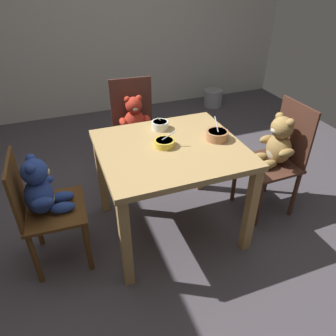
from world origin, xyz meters
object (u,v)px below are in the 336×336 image
at_px(porridge_bowl_yellow_center, 164,143).
at_px(porridge_bowl_white_far_center, 160,125).
at_px(teddy_chair_near_left, 42,197).
at_px(porridge_bowl_terracotta_near_right, 217,135).
at_px(teddy_chair_far_center, 135,123).
at_px(metal_pail, 213,98).
at_px(dining_table, 170,160).
at_px(teddy_chair_near_right, 277,149).

xyz_separation_m(porridge_bowl_yellow_center, porridge_bowl_white_far_center, (0.06, 0.26, 0.01)).
relative_size(teddy_chair_near_left, porridge_bowl_terracotta_near_right, 5.05).
xyz_separation_m(teddy_chair_far_center, porridge_bowl_terracotta_near_right, (0.38, -0.84, 0.22)).
xyz_separation_m(porridge_bowl_terracotta_near_right, metal_pail, (1.13, 2.17, -0.66)).
distance_m(porridge_bowl_yellow_center, metal_pail, 2.69).
bearing_deg(metal_pail, porridge_bowl_terracotta_near_right, -117.63).
bearing_deg(porridge_bowl_white_far_center, teddy_chair_far_center, 96.09).
height_order(dining_table, porridge_bowl_terracotta_near_right, porridge_bowl_terracotta_near_right).
relative_size(porridge_bowl_terracotta_near_right, porridge_bowl_yellow_center, 1.10).
xyz_separation_m(teddy_chair_near_left, porridge_bowl_yellow_center, (0.83, 0.04, 0.21)).
distance_m(teddy_chair_near_right, porridge_bowl_yellow_center, 0.93).
height_order(teddy_chair_near_left, porridge_bowl_terracotta_near_right, porridge_bowl_terracotta_near_right).
bearing_deg(metal_pail, porridge_bowl_white_far_center, -127.95).
bearing_deg(teddy_chair_near_right, porridge_bowl_white_far_center, -22.55).
bearing_deg(dining_table, porridge_bowl_terracotta_near_right, -2.81).
relative_size(dining_table, teddy_chair_near_right, 1.05).
bearing_deg(teddy_chair_far_center, porridge_bowl_white_far_center, 9.89).
bearing_deg(teddy_chair_near_right, porridge_bowl_yellow_center, -5.62).
distance_m(dining_table, teddy_chair_near_right, 0.88).
bearing_deg(porridge_bowl_yellow_center, teddy_chair_near_right, -3.97).
bearing_deg(porridge_bowl_terracotta_near_right, metal_pail, 62.37).
xyz_separation_m(teddy_chair_near_left, teddy_chair_far_center, (0.83, 0.84, -0.01)).
height_order(dining_table, metal_pail, dining_table).
distance_m(teddy_chair_near_left, teddy_chair_near_right, 1.74).
height_order(teddy_chair_near_right, porridge_bowl_yellow_center, teddy_chair_near_right).
bearing_deg(teddy_chair_near_left, dining_table, 3.51).
bearing_deg(dining_table, porridge_bowl_yellow_center, 151.59).
relative_size(porridge_bowl_yellow_center, metal_pail, 0.58).
bearing_deg(dining_table, porridge_bowl_white_far_center, 85.43).
xyz_separation_m(teddy_chair_near_right, porridge_bowl_white_far_center, (-0.85, 0.33, 0.20)).
height_order(teddy_chair_near_left, teddy_chair_far_center, teddy_chair_far_center).
relative_size(dining_table, porridge_bowl_yellow_center, 6.42).
bearing_deg(porridge_bowl_white_far_center, porridge_bowl_yellow_center, -102.77).
height_order(porridge_bowl_yellow_center, metal_pail, porridge_bowl_yellow_center).
bearing_deg(porridge_bowl_white_far_center, teddy_chair_near_left, -161.47).
xyz_separation_m(teddy_chair_near_right, metal_pail, (0.60, 2.19, -0.45)).
height_order(teddy_chair_near_right, metal_pail, teddy_chair_near_right).
bearing_deg(porridge_bowl_yellow_center, teddy_chair_far_center, 89.89).
relative_size(dining_table, teddy_chair_far_center, 1.04).
relative_size(teddy_chair_near_right, teddy_chair_far_center, 0.99).
relative_size(porridge_bowl_white_far_center, metal_pail, 0.49).
relative_size(teddy_chair_far_center, porridge_bowl_terracotta_near_right, 5.60).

